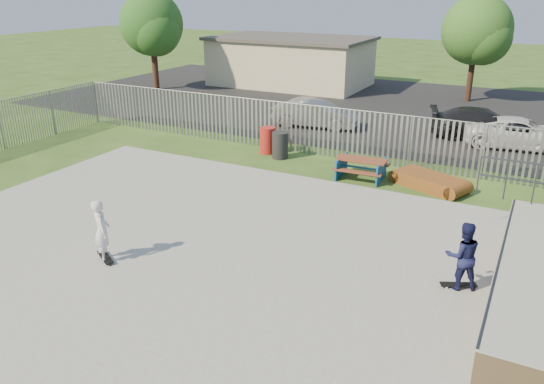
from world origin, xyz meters
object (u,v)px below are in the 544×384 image
at_px(picnic_table, 361,168).
at_px(car_white, 521,133).
at_px(tree_left, 152,24).
at_px(tree_mid, 477,30).
at_px(trash_bin_red, 268,140).
at_px(car_dark, 482,124).
at_px(car_silver, 315,113).
at_px(skater_navy, 463,256).
at_px(skater_white, 102,230).
at_px(trash_bin_grey, 280,145).
at_px(funbox, 429,182).

height_order(picnic_table, car_white, car_white).
distance_m(tree_left, tree_mid, 19.53).
distance_m(picnic_table, car_white, 8.20).
height_order(picnic_table, trash_bin_red, trash_bin_red).
height_order(car_dark, car_white, car_dark).
height_order(car_silver, tree_mid, tree_mid).
bearing_deg(skater_navy, skater_white, -6.49).
bearing_deg(car_silver, trash_bin_grey, 178.67).
bearing_deg(trash_bin_grey, skater_white, -89.51).
bearing_deg(car_white, funbox, 152.46).
distance_m(trash_bin_grey, car_silver, 5.17).
distance_m(trash_bin_grey, skater_white, 9.71).
bearing_deg(car_dark, funbox, 159.67).
xyz_separation_m(car_silver, car_dark, (7.38, 1.63, -0.01)).
relative_size(trash_bin_red, tree_left, 0.17).
bearing_deg(car_dark, car_white, -132.24).
relative_size(trash_bin_red, car_dark, 0.24).
bearing_deg(tree_mid, car_dark, -77.67).
height_order(funbox, skater_navy, skater_navy).
distance_m(picnic_table, funbox, 2.38).
distance_m(trash_bin_grey, tree_left, 17.13).
relative_size(funbox, car_white, 0.55).
relative_size(trash_bin_grey, car_dark, 0.23).
bearing_deg(skater_white, funbox, -82.94).
relative_size(funbox, skater_white, 1.56).
relative_size(car_silver, car_dark, 0.89).
distance_m(trash_bin_grey, tree_mid, 16.16).
height_order(car_white, skater_navy, skater_navy).
height_order(car_silver, tree_left, tree_left).
xyz_separation_m(car_white, skater_white, (-8.26, -15.60, 0.30)).
bearing_deg(skater_navy, trash_bin_grey, -66.53).
height_order(trash_bin_grey, skater_white, skater_white).
bearing_deg(car_dark, skater_white, 143.21).
relative_size(trash_bin_grey, skater_navy, 0.67).
bearing_deg(car_white, tree_mid, 13.16).
distance_m(picnic_table, skater_navy, 7.62).
bearing_deg(funbox, tree_left, 175.02).
bearing_deg(skater_navy, car_white, -116.80).
bearing_deg(tree_mid, skater_white, -100.99).
bearing_deg(tree_left, trash_bin_grey, -34.27).
xyz_separation_m(car_white, tree_mid, (-3.46, 9.09, 3.41)).
height_order(tree_left, skater_white, tree_left).
distance_m(tree_left, skater_navy, 27.52).
bearing_deg(picnic_table, skater_navy, -57.84).
distance_m(picnic_table, car_silver, 7.34).
bearing_deg(funbox, picnic_table, -153.50).
bearing_deg(car_dark, trash_bin_red, 115.64).
xyz_separation_m(picnic_table, skater_white, (-3.54, -8.90, 0.56)).
height_order(funbox, trash_bin_red, trash_bin_red).
height_order(picnic_table, skater_white, skater_white).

